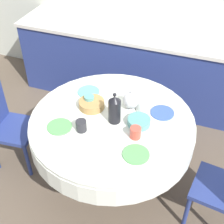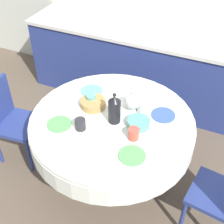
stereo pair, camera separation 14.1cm
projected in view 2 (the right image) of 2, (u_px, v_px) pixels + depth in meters
name	position (u px, v px, depth m)	size (l,w,h in m)	color
ground_plane	(112.00, 176.00, 3.10)	(12.00, 12.00, 0.00)	brown
kitchen_counter	(158.00, 70.00, 3.75)	(3.24, 0.64, 0.91)	navy
dining_table	(112.00, 130.00, 2.69)	(1.40, 1.40, 0.75)	brown
chair_right	(11.00, 118.00, 3.04)	(0.44, 0.44, 0.86)	navy
plate_near_left	(59.00, 124.00, 2.56)	(0.20, 0.20, 0.01)	#5BA85B
cup_near_left	(80.00, 124.00, 2.50)	(0.09, 0.09, 0.09)	#28282D
plate_near_right	(132.00, 156.00, 2.29)	(0.20, 0.20, 0.01)	#5BA85B
cup_near_right	(134.00, 134.00, 2.41)	(0.09, 0.09, 0.09)	#CC4C3D
plate_far_left	(92.00, 91.00, 2.91)	(0.20, 0.20, 0.01)	#60BCB7
cup_far_left	(91.00, 100.00, 2.74)	(0.09, 0.09, 0.09)	#5BA39E
plate_far_right	(163.00, 115.00, 2.65)	(0.20, 0.20, 0.01)	#3856AD
cup_far_right	(142.00, 107.00, 2.66)	(0.09, 0.09, 0.09)	white
coffee_carafe	(114.00, 109.00, 2.52)	(0.10, 0.10, 0.29)	black
teapot	(133.00, 101.00, 2.67)	(0.20, 0.15, 0.19)	white
bread_basket	(93.00, 103.00, 2.73)	(0.22, 0.22, 0.07)	#AD844C
fruit_bowl	(138.00, 123.00, 2.54)	(0.19, 0.19, 0.06)	#569993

